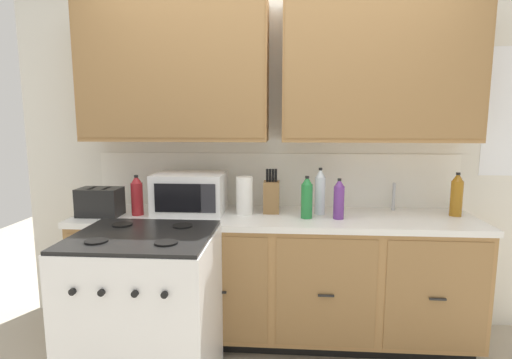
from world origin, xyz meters
TOP-DOWN VIEW (x-y plane):
  - wall_unit at (0.00, 0.50)m, footprint 3.89×0.40m
  - counter_run at (0.00, 0.30)m, footprint 2.72×0.64m
  - stove_range at (-0.69, -0.33)m, footprint 0.76×0.68m
  - microwave at (-0.59, 0.33)m, footprint 0.48×0.37m
  - toaster at (-1.18, 0.20)m, footprint 0.28×0.18m
  - knife_block at (-0.02, 0.38)m, footprint 0.11×0.14m
  - sink_faucet at (0.86, 0.51)m, footprint 0.02×0.02m
  - paper_towel_roll at (-0.20, 0.32)m, footprint 0.12×0.12m
  - bottle_violet at (0.43, 0.23)m, footprint 0.07×0.07m
  - bottle_clear at (0.32, 0.35)m, footprint 0.07×0.07m
  - bottle_amber at (1.23, 0.37)m, footprint 0.08×0.08m
  - bottle_green at (0.22, 0.23)m, footprint 0.08×0.08m
  - bottle_red at (-0.93, 0.24)m, footprint 0.08×0.08m

SIDE VIEW (x-z plane):
  - counter_run at x=0.00m, z-range 0.01..0.92m
  - stove_range at x=-0.69m, z-range 0.00..0.95m
  - toaster at x=-1.18m, z-range 0.90..1.09m
  - sink_faucet at x=0.86m, z-range 0.90..1.10m
  - knife_block at x=-0.02m, z-range 0.86..1.17m
  - paper_towel_roll at x=-0.20m, z-range 0.90..1.16m
  - bottle_violet at x=0.43m, z-range 0.90..1.17m
  - bottle_red at x=-0.93m, z-range 0.90..1.18m
  - bottle_green at x=0.22m, z-range 0.90..1.18m
  - microwave at x=-0.59m, z-range 0.90..1.18m
  - bottle_amber at x=1.23m, z-range 0.90..1.20m
  - bottle_clear at x=0.32m, z-range 0.90..1.22m
  - wall_unit at x=0.00m, z-range 0.39..2.90m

